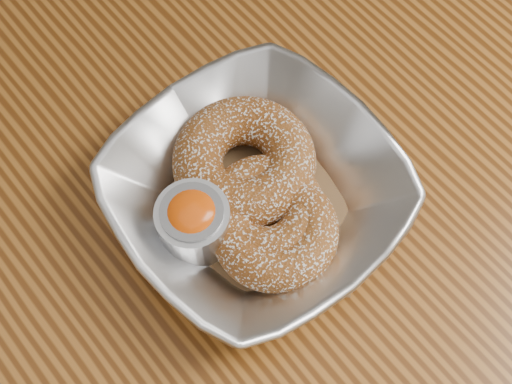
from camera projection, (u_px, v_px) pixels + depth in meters
table at (163, 318)px, 0.63m from camera, size 1.20×0.80×0.75m
serving_bowl at (256, 194)px, 0.54m from camera, size 0.21×0.21×0.05m
parchment at (256, 203)px, 0.55m from camera, size 0.20×0.20×0.00m
donut_back at (244, 161)px, 0.55m from camera, size 0.13×0.13×0.04m
donut_front at (265, 211)px, 0.53m from camera, size 0.12×0.12×0.03m
donut_extra at (275, 231)px, 0.53m from camera, size 0.11×0.11×0.03m
ramekin at (194, 222)px, 0.52m from camera, size 0.05×0.05×0.05m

